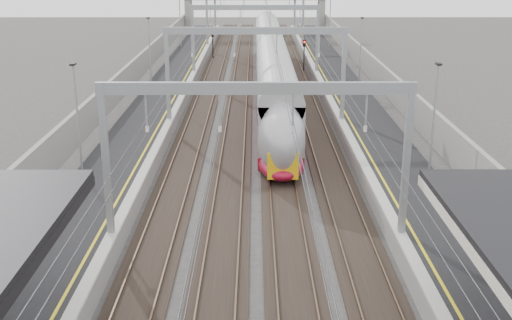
{
  "coord_description": "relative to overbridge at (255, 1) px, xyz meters",
  "views": [
    {
      "loc": [
        -0.07,
        -3.51,
        12.57
      ],
      "look_at": [
        0.0,
        26.19,
        2.94
      ],
      "focal_mm": 45.0,
      "sensor_mm": 36.0,
      "label": 1
    }
  ],
  "objects": [
    {
      "name": "platform_left",
      "position": [
        -8.0,
        -55.0,
        -4.81
      ],
      "size": [
        4.0,
        120.0,
        1.0
      ],
      "primitive_type": "cube",
      "color": "black",
      "rests_on": "ground"
    },
    {
      "name": "platform_right",
      "position": [
        8.0,
        -55.0,
        -4.81
      ],
      "size": [
        4.0,
        120.0,
        1.0
      ],
      "primitive_type": "cube",
      "color": "black",
      "rests_on": "ground"
    },
    {
      "name": "tracks",
      "position": [
        0.0,
        -55.0,
        -5.26
      ],
      "size": [
        11.4,
        140.0,
        0.2
      ],
      "color": "black",
      "rests_on": "ground"
    },
    {
      "name": "overhead_line",
      "position": [
        0.0,
        -48.38,
        0.83
      ],
      "size": [
        13.0,
        140.0,
        6.6
      ],
      "color": "gray",
      "rests_on": "platform_left"
    },
    {
      "name": "overbridge",
      "position": [
        0.0,
        0.0,
        0.0
      ],
      "size": [
        22.0,
        2.2,
        6.9
      ],
      "color": "gray",
      "rests_on": "ground"
    },
    {
      "name": "wall_left",
      "position": [
        -11.2,
        -55.0,
        -3.71
      ],
      "size": [
        0.3,
        120.0,
        3.2
      ],
      "primitive_type": "cube",
      "color": "gray",
      "rests_on": "ground"
    },
    {
      "name": "wall_right",
      "position": [
        11.2,
        -55.0,
        -3.71
      ],
      "size": [
        0.3,
        120.0,
        3.2
      ],
      "primitive_type": "cube",
      "color": "gray",
      "rests_on": "ground"
    },
    {
      "name": "train",
      "position": [
        1.5,
        -46.57,
        -3.17
      ],
      "size": [
        2.76,
        50.3,
        4.36
      ],
      "color": "maroon",
      "rests_on": "ground"
    },
    {
      "name": "signal_green",
      "position": [
        -5.2,
        -24.25,
        -2.89
      ],
      "size": [
        0.32,
        0.32,
        3.48
      ],
      "color": "black",
      "rests_on": "ground"
    },
    {
      "name": "signal_red_near",
      "position": [
        3.2,
        -29.37,
        -2.89
      ],
      "size": [
        0.32,
        0.32,
        3.48
      ],
      "color": "black",
      "rests_on": "ground"
    },
    {
      "name": "signal_red_far",
      "position": [
        5.4,
        -32.72,
        -2.89
      ],
      "size": [
        0.32,
        0.32,
        3.48
      ],
      "color": "black",
      "rests_on": "ground"
    }
  ]
}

